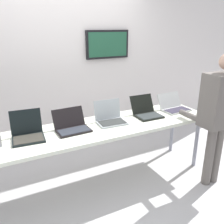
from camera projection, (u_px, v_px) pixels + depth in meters
The scene contains 9 objects.
ground at pixel (99, 184), 3.12m from camera, with size 8.00×8.00×0.04m, color #B8B5B7.
back_wall at pixel (67, 61), 3.59m from camera, with size 8.00×0.11×2.79m.
workbench at pixel (98, 131), 2.87m from camera, with size 2.92×0.70×0.77m.
laptop_station_0 at pixel (28, 132), 2.56m from camera, with size 0.35×0.35×0.28m.
laptop_station_1 at pixel (72, 126), 2.75m from camera, with size 0.38×0.34×0.22m.
laptop_station_2 at pixel (110, 117), 2.98m from camera, with size 0.36×0.32×0.26m.
laptop_station_3 at pixel (146, 111), 3.20m from camera, with size 0.34×0.37×0.24m.
laptop_station_4 at pixel (174, 106), 3.41m from camera, with size 0.39×0.34×0.22m.
person at pixel (219, 110), 2.81m from camera, with size 0.45×0.59×1.61m.
Camera 1 is at (-1.06, -2.41, 1.89)m, focal length 39.13 mm.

